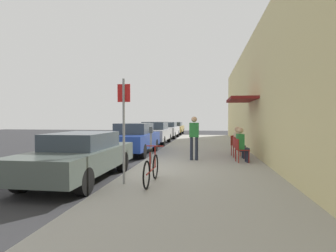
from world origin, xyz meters
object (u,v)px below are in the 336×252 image
object	(u,v)px
seated_patron_0	(242,143)
cafe_chair_1	(237,146)
street_sign	(124,123)
pedestrian_standing	(194,135)
cafe_chair_0	(240,149)
parked_car_2	(155,133)
seated_patron_1	(239,141)
parked_car_0	(80,155)
parked_car_4	(175,128)
parked_car_3	(167,130)
cafe_chair_2	(235,144)
parked_car_1	(134,138)
parking_meter	(151,142)
bicycle_0	(151,169)

from	to	relation	value
seated_patron_0	cafe_chair_1	world-z (taller)	seated_patron_0
street_sign	cafe_chair_1	world-z (taller)	street_sign
street_sign	pedestrian_standing	size ratio (longest dim) A/B	1.53
street_sign	cafe_chair_0	world-z (taller)	street_sign
street_sign	seated_patron_0	distance (m)	5.08
parked_car_2	cafe_chair_0	size ratio (longest dim) A/B	5.06
seated_patron_1	parked_car_0	bearing A→B (deg)	-140.05
cafe_chair_0	pedestrian_standing	size ratio (longest dim) A/B	0.51
parked_car_4	cafe_chair_1	bearing A→B (deg)	-75.10
parked_car_3	cafe_chair_2	bearing A→B (deg)	-67.58
street_sign	pedestrian_standing	bearing A→B (deg)	68.91
parked_car_1	parked_car_4	size ratio (longest dim) A/B	1.00
parking_meter	seated_patron_0	bearing A→B (deg)	14.02
bicycle_0	cafe_chair_2	xyz separation A→B (m)	(2.60, 5.51, 0.14)
seated_patron_0	cafe_chair_1	distance (m)	0.98
seated_patron_1	parked_car_4	bearing A→B (deg)	105.08
seated_patron_1	parked_car_1	bearing A→B (deg)	163.07
bicycle_0	cafe_chair_1	world-z (taller)	bicycle_0
pedestrian_standing	cafe_chair_0	bearing A→B (deg)	-8.14
bicycle_0	cafe_chair_1	distance (m)	5.28
parked_car_4	pedestrian_standing	size ratio (longest dim) A/B	2.59
pedestrian_standing	seated_patron_1	bearing A→B (deg)	22.37
street_sign	cafe_chair_1	bearing A→B (deg)	55.39
parked_car_0	cafe_chair_1	xyz separation A→B (m)	(4.76, 4.03, -0.08)
cafe_chair_1	bicycle_0	bearing A→B (deg)	-119.42
bicycle_0	parked_car_4	bearing A→B (deg)	95.51
cafe_chair_0	seated_patron_1	size ratio (longest dim) A/B	0.67
parked_car_0	pedestrian_standing	size ratio (longest dim) A/B	2.59
parked_car_2	cafe_chair_2	world-z (taller)	parked_car_2
parked_car_0	cafe_chair_0	size ratio (longest dim) A/B	5.06
parked_car_1	street_sign	distance (m)	6.43
parked_car_3	bicycle_0	distance (m)	17.19
parking_meter	street_sign	world-z (taller)	street_sign
parked_car_1	bicycle_0	world-z (taller)	parked_car_1
parked_car_1	parked_car_3	bearing A→B (deg)	90.00
parking_meter	seated_patron_1	distance (m)	3.72
street_sign	seated_patron_1	xyz separation A→B (m)	(3.32, 4.73, -0.82)
parked_car_1	parked_car_3	xyz separation A→B (m)	(0.00, 10.98, -0.03)
seated_patron_0	pedestrian_standing	world-z (taller)	pedestrian_standing
parked_car_0	bicycle_0	bearing A→B (deg)	-14.66
parked_car_0	street_sign	bearing A→B (deg)	-24.76
parked_car_0	street_sign	distance (m)	1.90
parked_car_0	cafe_chair_0	distance (m)	5.66
pedestrian_standing	parked_car_4	bearing A→B (deg)	99.28
parked_car_1	parked_car_2	bearing A→B (deg)	90.00
seated_patron_1	bicycle_0	bearing A→B (deg)	-119.94
cafe_chair_0	seated_patron_1	bearing A→B (deg)	86.52
parking_meter	bicycle_0	xyz separation A→B (m)	(0.62, -2.82, -0.41)
bicycle_0	cafe_chair_0	xyz separation A→B (m)	(2.59, 3.63, 0.14)
bicycle_0	seated_patron_0	size ratio (longest dim) A/B	1.33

